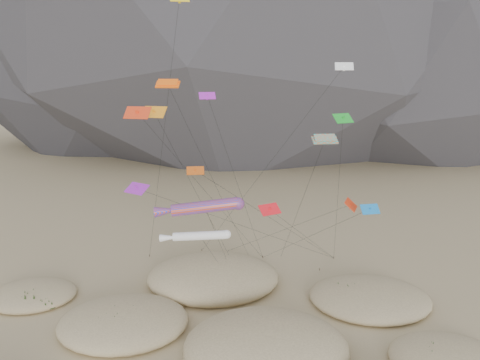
{
  "coord_description": "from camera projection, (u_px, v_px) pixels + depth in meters",
  "views": [
    {
      "loc": [
        1.15,
        -34.3,
        25.55
      ],
      "look_at": [
        1.38,
        12.0,
        14.11
      ],
      "focal_mm": 35.0,
      "sensor_mm": 36.0,
      "label": 1
    }
  ],
  "objects": [
    {
      "name": "dunes",
      "position": [
        211.0,
        342.0,
        43.06
      ],
      "size": [
        52.25,
        38.15,
        4.27
      ],
      "color": "#CCB789",
      "rests_on": "ground"
    },
    {
      "name": "dune_grass",
      "position": [
        218.0,
        346.0,
        42.26
      ],
      "size": [
        41.06,
        28.39,
        1.45
      ],
      "color": "black",
      "rests_on": "ground"
    },
    {
      "name": "kite_stakes",
      "position": [
        240.0,
        259.0,
        62.71
      ],
      "size": [
        25.21,
        6.6,
        0.3
      ],
      "color": "#3F2D1E",
      "rests_on": "ground"
    },
    {
      "name": "rainbow_tube_kite",
      "position": [
        202.0,
        207.0,
        43.47
      ],
      "size": [
        8.45,
        14.57,
        13.6
      ],
      "color": "#DA4217",
      "rests_on": "ground"
    },
    {
      "name": "white_tube_kite",
      "position": [
        197.0,
        236.0,
        43.43
      ],
      "size": [
        6.69,
        15.39,
        10.74
      ],
      "color": "white",
      "rests_on": "ground"
    },
    {
      "name": "orange_parafoil",
      "position": [
        169.0,
        87.0,
        47.88
      ],
      "size": [
        10.15,
        10.53,
        24.15
      ],
      "color": "#FF5D0D",
      "rests_on": "ground"
    },
    {
      "name": "multi_parafoil",
      "position": [
        324.0,
        141.0,
        43.86
      ],
      "size": [
        3.49,
        17.15,
        19.26
      ],
      "color": "#FE571A",
      "rests_on": "ground"
    },
    {
      "name": "delta_kites",
      "position": [
        237.0,
        145.0,
        46.23
      ],
      "size": [
        25.58,
        23.37,
        32.16
      ],
      "color": "purple",
      "rests_on": "ground"
    }
  ]
}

